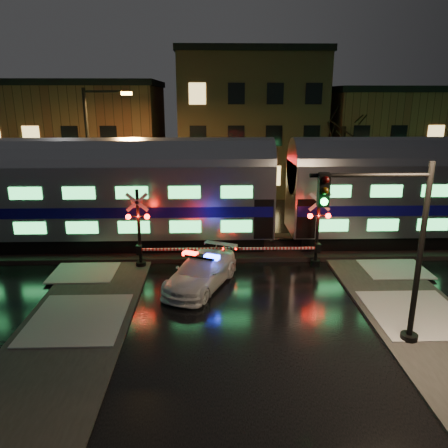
{
  "coord_description": "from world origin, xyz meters",
  "views": [
    {
      "loc": [
        -1.4,
        -17.99,
        8.22
      ],
      "look_at": [
        -0.79,
        2.5,
        2.2
      ],
      "focal_mm": 35.0,
      "sensor_mm": 36.0,
      "label": 1
    }
  ],
  "objects_px": {
    "crossing_signal_left": "(146,237)",
    "streetlight": "(94,151)",
    "police_car": "(201,272)",
    "traffic_light": "(391,252)",
    "crossing_signal_right": "(310,236)"
  },
  "relations": [
    {
      "from": "crossing_signal_left",
      "to": "streetlight",
      "type": "xyz_separation_m",
      "value": [
        -3.98,
        6.7,
        3.38
      ]
    },
    {
      "from": "police_car",
      "to": "crossing_signal_left",
      "type": "height_order",
      "value": "crossing_signal_left"
    },
    {
      "from": "crossing_signal_left",
      "to": "streetlight",
      "type": "height_order",
      "value": "streetlight"
    },
    {
      "from": "police_car",
      "to": "traffic_light",
      "type": "xyz_separation_m",
      "value": [
        6.3,
        -4.88,
        2.64
      ]
    },
    {
      "from": "police_car",
      "to": "crossing_signal_left",
      "type": "bearing_deg",
      "value": 164.34
    },
    {
      "from": "crossing_signal_right",
      "to": "traffic_light",
      "type": "height_order",
      "value": "traffic_light"
    },
    {
      "from": "police_car",
      "to": "crossing_signal_left",
      "type": "distance_m",
      "value": 3.63
    },
    {
      "from": "streetlight",
      "to": "traffic_light",
      "type": "bearing_deg",
      "value": -46.83
    },
    {
      "from": "crossing_signal_right",
      "to": "traffic_light",
      "type": "relative_size",
      "value": 0.88
    },
    {
      "from": "crossing_signal_right",
      "to": "streetlight",
      "type": "distance_m",
      "value": 14.16
    },
    {
      "from": "crossing_signal_left",
      "to": "crossing_signal_right",
      "type": "bearing_deg",
      "value": -0.01
    },
    {
      "from": "crossing_signal_right",
      "to": "streetlight",
      "type": "relative_size",
      "value": 0.64
    },
    {
      "from": "police_car",
      "to": "crossing_signal_left",
      "type": "relative_size",
      "value": 0.93
    },
    {
      "from": "traffic_light",
      "to": "streetlight",
      "type": "height_order",
      "value": "streetlight"
    },
    {
      "from": "crossing_signal_right",
      "to": "streetlight",
      "type": "bearing_deg",
      "value": 150.85
    }
  ]
}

